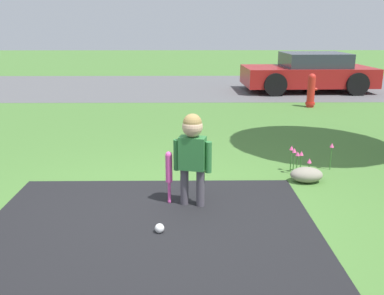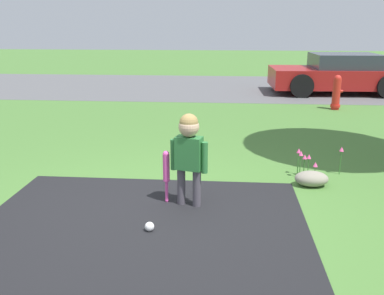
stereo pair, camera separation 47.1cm
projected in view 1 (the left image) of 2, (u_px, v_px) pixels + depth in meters
ground_plane at (168, 213)px, 4.65m from camera, size 60.00×60.00×0.00m
street_strip at (181, 86)px, 14.05m from camera, size 40.00×6.00×0.01m
child at (192, 147)px, 4.67m from camera, size 0.42×0.23×1.06m
baseball_bat at (169, 170)px, 4.81m from camera, size 0.08×0.08×0.62m
sports_ball at (159, 228)px, 4.21m from camera, size 0.09×0.09×0.09m
fire_hydrant at (311, 91)px, 10.48m from camera, size 0.26×0.23×0.82m
parked_car at (309, 73)px, 12.98m from camera, size 3.88×2.14×1.15m
flower_bed at (304, 153)px, 5.84m from camera, size 0.64×0.43×0.39m
edging_rock at (306, 175)px, 5.55m from camera, size 0.42×0.29×0.19m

